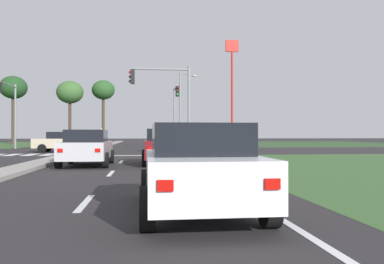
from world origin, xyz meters
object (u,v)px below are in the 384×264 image
object	(u,v)px
treeline_fourth	(103,91)
street_lamp_third	(182,105)
car_white_third	(198,167)
fastfood_pole_sign	(232,70)
car_maroon_seventh	(164,146)
car_red_fifth	(175,141)
traffic_signal_far_left	(10,104)
pedestrian_at_median	(101,135)
car_blue_second	(88,139)
traffic_signal_near_right	(168,94)
car_beige_near	(64,142)
car_silver_fourth	(87,147)
treeline_second	(13,89)
car_navy_sixth	(95,139)
treeline_third	(70,93)
traffic_signal_far_right	(175,106)

from	to	relation	value
treeline_fourth	street_lamp_third	bearing A→B (deg)	-57.19
car_white_third	fastfood_pole_sign	world-z (taller)	fastfood_pole_sign
treeline_fourth	car_maroon_seventh	bearing A→B (deg)	-80.35
car_red_fifth	traffic_signal_far_left	size ratio (longest dim) A/B	0.69
pedestrian_at_median	car_blue_second	bearing A→B (deg)	98.34
traffic_signal_near_right	car_beige_near	bearing A→B (deg)	145.54
car_red_fifth	treeline_fourth	world-z (taller)	treeline_fourth
car_beige_near	car_silver_fourth	xyz separation A→B (m)	(3.71, -13.84, 0.00)
traffic_signal_far_left	car_maroon_seventh	bearing A→B (deg)	-56.65
car_red_fifth	treeline_second	distance (m)	33.29
car_navy_sixth	treeline_third	size ratio (longest dim) A/B	0.50
car_white_third	pedestrian_at_median	xyz separation A→B (m)	(-5.55, 36.10, 0.51)
traffic_signal_far_right	traffic_signal_far_left	size ratio (longest dim) A/B	0.99
car_maroon_seventh	treeline_fourth	bearing A→B (deg)	99.65
car_silver_fourth	traffic_signal_near_right	bearing A→B (deg)	64.71
car_silver_fourth	car_maroon_seventh	bearing A→B (deg)	4.21
traffic_signal_far_left	traffic_signal_far_right	bearing A→B (deg)	0.79
treeline_fourth	traffic_signal_far_right	bearing A→B (deg)	-65.88
car_navy_sixth	traffic_signal_far_right	xyz separation A→B (m)	(9.82, -17.83, 3.35)
car_white_third	car_red_fifth	distance (m)	25.25
fastfood_pole_sign	treeline_third	size ratio (longest dim) A/B	1.62
fastfood_pole_sign	treeline_second	distance (m)	30.39
car_navy_sixth	car_maroon_seventh	bearing A→B (deg)	101.52
car_navy_sixth	traffic_signal_far_right	distance (m)	20.62
car_silver_fourth	street_lamp_third	xyz separation A→B (m)	(6.47, 24.84, 3.75)
car_navy_sixth	street_lamp_third	distance (m)	17.64
pedestrian_at_median	car_silver_fourth	bearing A→B (deg)	-96.47
treeline_third	car_red_fifth	bearing A→B (deg)	-62.57
car_navy_sixth	treeline_third	distance (m)	7.36
car_navy_sixth	traffic_signal_far_right	world-z (taller)	traffic_signal_far_right
traffic_signal_far_left	treeline_second	distance (m)	20.69
car_beige_near	treeline_second	world-z (taller)	treeline_second
car_red_fifth	treeline_fourth	size ratio (longest dim) A/B	0.46
traffic_signal_near_right	traffic_signal_far_left	world-z (taller)	traffic_signal_far_left
car_silver_fourth	traffic_signal_far_left	bearing A→B (deg)	115.83
car_blue_second	car_white_third	distance (m)	43.13
car_silver_fourth	car_beige_near	bearing A→B (deg)	104.99
car_silver_fourth	treeline_second	size ratio (longest dim) A/B	0.45
treeline_second	treeline_fourth	world-z (taller)	treeline_second
treeline_second	fastfood_pole_sign	bearing A→B (deg)	-8.33
car_beige_near	treeline_second	bearing A→B (deg)	-155.22
car_white_third	treeline_third	xyz separation A→B (m)	(-11.33, 49.89, 6.37)
car_maroon_seventh	pedestrian_at_median	world-z (taller)	pedestrian_at_median
car_blue_second	traffic_signal_far_left	size ratio (longest dim) A/B	0.69
car_navy_sixth	treeline_fourth	distance (m)	7.19
car_silver_fourth	traffic_signal_far_right	xyz separation A→B (m)	(5.43, 20.39, 3.30)
car_beige_near	traffic_signal_far_left	distance (m)	9.40
car_white_third	street_lamp_third	size ratio (longest dim) A/B	0.53
car_silver_fourth	car_navy_sixth	distance (m)	38.47
car_beige_near	traffic_signal_far_left	size ratio (longest dim) A/B	0.74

